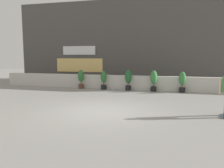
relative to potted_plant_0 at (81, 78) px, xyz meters
The scene contains 8 objects.
ground_plane 6.44m from the potted_plant_0, 60.04° to the right, with size 48.00×48.00×0.00m, color gray.
planter_wall 3.24m from the potted_plant_0, ahead, with size 18.00×0.40×0.90m, color beige.
building_backdrop 6.05m from the potted_plant_0, 54.34° to the left, with size 20.00×2.08×6.50m.
potted_plant_0 is the anchor object (origin of this frame).
potted_plant_1 1.58m from the potted_plant_0, ahead, with size 0.37×0.37×1.21m.
potted_plant_2 3.20m from the potted_plant_0, ahead, with size 0.42×0.42×1.30m.
potted_plant_3 4.79m from the potted_plant_0, ahead, with size 0.41×0.41×1.29m.
potted_plant_4 6.46m from the potted_plant_0, ahead, with size 0.39×0.39×1.25m.
Camera 1 is at (2.60, -8.44, 2.20)m, focal length 36.33 mm.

